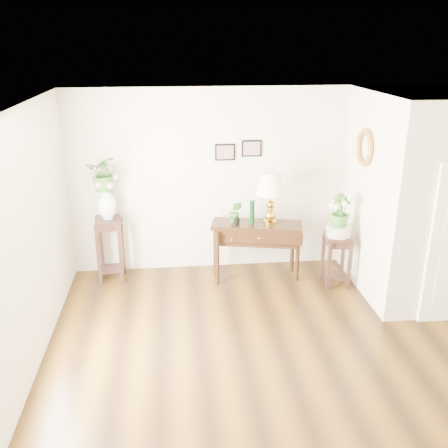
{
  "coord_description": "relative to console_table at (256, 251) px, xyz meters",
  "views": [
    {
      "loc": [
        -1.44,
        -4.55,
        3.44
      ],
      "look_at": [
        -0.82,
        1.3,
        1.25
      ],
      "focal_mm": 40.0,
      "sensor_mm": 36.0,
      "label": 1
    }
  ],
  "objects": [
    {
      "name": "floor",
      "position": [
        0.23,
        -2.25,
        -0.44
      ],
      "size": [
        6.0,
        5.5,
        0.02
      ],
      "primitive_type": "cube",
      "color": "#52350E",
      "rests_on": "ground"
    },
    {
      "name": "ceiling",
      "position": [
        0.23,
        -2.25,
        2.36
      ],
      "size": [
        6.0,
        5.5,
        0.02
      ],
      "primitive_type": "cube",
      "color": "white",
      "rests_on": "ground"
    },
    {
      "name": "wall_back",
      "position": [
        0.23,
        0.5,
        0.96
      ],
      "size": [
        6.0,
        0.02,
        2.8
      ],
      "primitive_type": "cube",
      "color": "beige",
      "rests_on": "ground"
    },
    {
      "name": "wall_left",
      "position": [
        -2.77,
        -2.25,
        0.96
      ],
      "size": [
        0.02,
        5.5,
        2.8
      ],
      "primitive_type": "cube",
      "color": "beige",
      "rests_on": "ground"
    },
    {
      "name": "partition",
      "position": [
        2.33,
        -0.47,
        0.96
      ],
      "size": [
        1.8,
        1.95,
        2.8
      ],
      "primitive_type": "cube",
      "color": "beige",
      "rests_on": "floor"
    },
    {
      "name": "art_print_left",
      "position": [
        -0.42,
        0.48,
        1.41
      ],
      "size": [
        0.3,
        0.02,
        0.25
      ],
      "primitive_type": "cube",
      "color": "black",
      "rests_on": "wall_back"
    },
    {
      "name": "art_print_right",
      "position": [
        -0.02,
        0.48,
        1.46
      ],
      "size": [
        0.3,
        0.02,
        0.25
      ],
      "primitive_type": "cube",
      "color": "black",
      "rests_on": "wall_back"
    },
    {
      "name": "wall_ornament",
      "position": [
        1.39,
        -0.35,
        1.61
      ],
      "size": [
        0.07,
        0.51,
        0.51
      ],
      "primitive_type": "torus",
      "rotation": [
        0.0,
        1.57,
        0.0
      ],
      "color": "#A76225",
      "rests_on": "partition"
    },
    {
      "name": "console_table",
      "position": [
        0.0,
        0.0,
        0.0
      ],
      "size": [
        1.38,
        0.71,
        0.88
      ],
      "primitive_type": "cube",
      "rotation": [
        0.0,
        0.0,
        -0.21
      ],
      "color": "#352011",
      "rests_on": "floor"
    },
    {
      "name": "table_lamp",
      "position": [
        0.2,
        0.0,
        0.79
      ],
      "size": [
        0.58,
        0.58,
        0.77
      ],
      "primitive_type": "cube",
      "rotation": [
        0.0,
        0.0,
        0.39
      ],
      "color": "#B38C2D",
      "rests_on": "console_table"
    },
    {
      "name": "green_vase",
      "position": [
        -0.07,
        0.0,
        0.61
      ],
      "size": [
        0.08,
        0.08,
        0.35
      ],
      "primitive_type": "cylinder",
      "rotation": [
        0.0,
        0.0,
        -0.14
      ],
      "color": "black",
      "rests_on": "console_table"
    },
    {
      "name": "potted_plant",
      "position": [
        -0.31,
        0.0,
        0.61
      ],
      "size": [
        0.23,
        0.2,
        0.34
      ],
      "primitive_type": "imported",
      "rotation": [
        0.0,
        0.0,
        -0.34
      ],
      "color": "#326C21",
      "rests_on": "console_table"
    },
    {
      "name": "plant_stand_a",
      "position": [
        -2.17,
        0.2,
        0.05
      ],
      "size": [
        0.42,
        0.42,
        0.97
      ],
      "primitive_type": "cube",
      "rotation": [
        0.0,
        0.0,
        0.11
      ],
      "color": "black",
      "rests_on": "floor"
    },
    {
      "name": "porcelain_vase",
      "position": [
        -2.17,
        0.2,
        0.76
      ],
      "size": [
        0.33,
        0.33,
        0.47
      ],
      "primitive_type": null,
      "rotation": [
        0.0,
        0.0,
        0.26
      ],
      "color": "silver",
      "rests_on": "plant_stand_a"
    },
    {
      "name": "lily_arrangement",
      "position": [
        -2.17,
        0.2,
        1.2
      ],
      "size": [
        0.52,
        0.47,
        0.53
      ],
      "primitive_type": "imported",
      "rotation": [
        0.0,
        0.0,
        -0.12
      ],
      "color": "#326C21",
      "rests_on": "porcelain_vase"
    },
    {
      "name": "plant_stand_b",
      "position": [
        1.13,
        -0.35,
        -0.05
      ],
      "size": [
        0.41,
        0.41,
        0.78
      ],
      "primitive_type": "cube",
      "rotation": [
        0.0,
        0.0,
        -0.12
      ],
      "color": "black",
      "rests_on": "floor"
    },
    {
      "name": "ceramic_bowl",
      "position": [
        1.13,
        -0.35,
        0.42
      ],
      "size": [
        0.42,
        0.42,
        0.16
      ],
      "primitive_type": "cylinder",
      "rotation": [
        0.0,
        0.0,
        -0.2
      ],
      "color": "silver",
      "rests_on": "plant_stand_b"
    },
    {
      "name": "narcissus",
      "position": [
        1.13,
        -0.35,
        0.71
      ],
      "size": [
        0.28,
        0.28,
        0.49
      ],
      "primitive_type": "imported",
      "rotation": [
        0.0,
        0.0,
        -0.0
      ],
      "color": "#326C21",
      "rests_on": "ceramic_bowl"
    }
  ]
}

